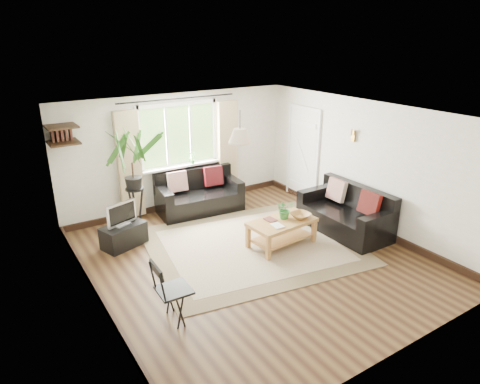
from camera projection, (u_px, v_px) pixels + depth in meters
floor at (253, 258)px, 7.11m from camera, size 5.50×5.50×0.00m
ceiling at (255, 114)px, 6.27m from camera, size 5.50×5.50×0.00m
wall_back at (179, 152)px, 8.85m from camera, size 5.00×0.02×2.40m
wall_front at (401, 267)px, 4.52m from camera, size 5.00×0.02×2.40m
wall_left at (92, 228)px, 5.42m from camera, size 0.02×5.50×2.40m
wall_right at (364, 165)px, 7.95m from camera, size 0.02×5.50×2.40m
rug at (252, 245)px, 7.52m from camera, size 3.91×3.51×0.02m
window at (179, 135)px, 8.70m from camera, size 2.50×0.16×2.16m
door at (303, 155)px, 9.35m from camera, size 0.06×0.96×2.06m
corner_shelf at (62, 135)px, 7.27m from camera, size 0.50×0.50×0.34m
pendant_lamp at (240, 132)px, 6.70m from camera, size 0.36×0.36×0.54m
wall_sconce at (352, 134)px, 7.96m from camera, size 0.12×0.12×0.28m
sofa_back at (199, 193)px, 8.85m from camera, size 1.78×1.02×0.80m
sofa_right at (345, 211)px, 7.92m from camera, size 1.74×0.87×0.82m
coffee_table at (282, 233)px, 7.46m from camera, size 1.21×0.72×0.48m
table_plant at (285, 209)px, 7.42m from camera, size 0.35×0.31×0.34m
bowl at (301, 216)px, 7.47m from camera, size 0.36×0.36×0.08m
book_a at (273, 227)px, 7.13m from camera, size 0.18×0.24×0.02m
book_b at (267, 221)px, 7.34m from camera, size 0.19×0.24×0.02m
tv_stand at (124, 235)px, 7.46m from camera, size 0.83×0.63×0.40m
tv at (121, 213)px, 7.31m from camera, size 0.60×0.36×0.44m
palm_stand at (134, 184)px, 7.62m from camera, size 0.86×0.86×1.96m
folding_chair at (174, 291)px, 5.44m from camera, size 0.47×0.47×0.88m
sill_plant at (192, 158)px, 8.93m from camera, size 0.14×0.10×0.27m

